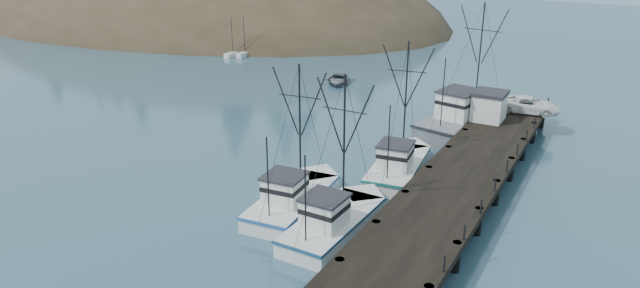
% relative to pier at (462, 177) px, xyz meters
% --- Properties ---
extents(ground, '(400.00, 400.00, 0.00)m').
position_rel_pier_xyz_m(ground, '(-14.00, -16.00, -1.69)').
color(ground, '#2D4F64').
rests_on(ground, ground).
extents(pier, '(6.00, 44.00, 2.00)m').
position_rel_pier_xyz_m(pier, '(0.00, 0.00, 0.00)').
color(pier, black).
rests_on(pier, ground).
extents(headland, '(134.80, 78.00, 51.00)m').
position_rel_pier_xyz_m(headland, '(-88.95, 62.61, -6.24)').
color(headland, '#382D1E').
rests_on(headland, ground).
extents(moored_sailboats, '(18.00, 20.33, 6.35)m').
position_rel_pier_xyz_m(moored_sailboats, '(-49.18, 40.80, -1.36)').
color(moored_sailboats, silver).
rests_on(moored_sailboats, ground).
extents(trawler_near, '(3.79, 10.83, 11.06)m').
position_rel_pier_xyz_m(trawler_near, '(-5.84, -9.29, -0.87)').
color(trawler_near, silver).
rests_on(trawler_near, ground).
extents(trawler_mid, '(4.51, 11.04, 10.93)m').
position_rel_pier_xyz_m(trawler_mid, '(-10.08, -7.66, -0.87)').
color(trawler_mid, silver).
rests_on(trawler_mid, ground).
extents(trawler_far, '(4.78, 11.13, 11.34)m').
position_rel_pier_xyz_m(trawler_far, '(-5.73, 1.84, -0.87)').
color(trawler_far, silver).
rests_on(trawler_far, ground).
extents(work_vessel, '(7.12, 15.52, 12.95)m').
position_rel_pier_xyz_m(work_vessel, '(-3.96, 15.65, -0.46)').
color(work_vessel, slate).
rests_on(work_vessel, ground).
extents(pier_shed, '(3.00, 3.20, 2.80)m').
position_rel_pier_xyz_m(pier_shed, '(-1.50, 13.78, 1.73)').
color(pier_shed, silver).
rests_on(pier_shed, pier).
extents(pickup_truck, '(6.12, 3.32, 1.63)m').
position_rel_pier_xyz_m(pickup_truck, '(1.50, 18.00, 1.12)').
color(pickup_truck, white).
rests_on(pickup_truck, pier).
extents(motorboat, '(6.10, 7.06, 1.23)m').
position_rel_pier_xyz_m(motorboat, '(-23.83, 25.53, -1.69)').
color(motorboat, '#555B5E').
rests_on(motorboat, ground).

